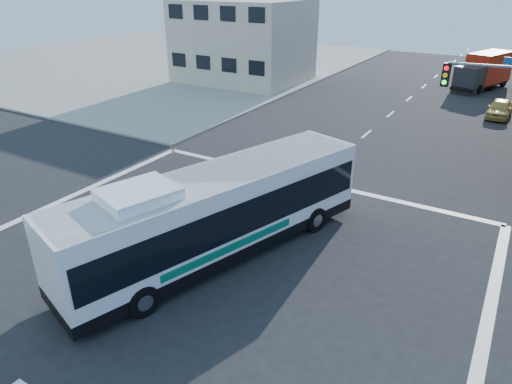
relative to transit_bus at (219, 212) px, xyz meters
The scene contains 6 objects.
ground 2.24m from the transit_bus, 85.46° to the right, with size 120.00×120.00×0.00m, color black.
sidewalk_nw 48.59m from the transit_bus, 135.95° to the left, with size 50.00×50.00×0.15m, color gray.
building_west 33.42m from the transit_bus, 120.48° to the left, with size 12.06×10.06×8.00m.
transit_bus is the anchor object (origin of this frame).
box_truck 37.67m from the transit_bus, 82.21° to the left, with size 4.60×7.89×3.42m.
parked_car 28.29m from the transit_bus, 74.40° to the left, with size 1.64×4.07×1.39m, color gold.
Camera 1 is at (8.96, -11.26, 9.94)m, focal length 32.00 mm.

